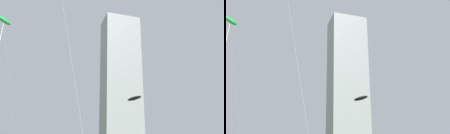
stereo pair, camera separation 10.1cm
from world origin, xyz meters
TOP-DOWN VIEW (x-y plane):
  - kite_flying_1 at (12.32, 27.82)m, footprint 3.22×3.41m
  - kite_flying_5 at (-12.56, 19.95)m, footprint 5.67×5.89m
  - distant_highrise_1 at (43.40, 112.14)m, footprint 22.17×16.65m

SIDE VIEW (x-z plane):
  - kite_flying_1 at x=12.32m, z-range 6.04..19.09m
  - kite_flying_5 at x=-12.56m, z-range 10.00..31.79m
  - distant_highrise_1 at x=43.40m, z-range 0.00..83.82m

